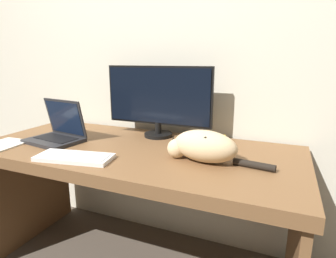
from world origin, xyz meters
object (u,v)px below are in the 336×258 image
(laptop, at_px, (58,133))
(cat, at_px, (203,146))
(monitor, at_px, (158,99))
(external_keyboard, at_px, (75,157))

(laptop, bearing_deg, cat, 9.00)
(monitor, bearing_deg, cat, -40.33)
(monitor, bearing_deg, external_keyboard, -110.24)
(monitor, height_order, external_keyboard, monitor)
(external_keyboard, bearing_deg, laptop, 134.65)
(cat, bearing_deg, laptop, -171.66)
(laptop, relative_size, cat, 0.67)
(monitor, distance_m, cat, 0.52)
(external_keyboard, xyz_separation_m, cat, (0.58, 0.22, 0.06))
(monitor, height_order, cat, monitor)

